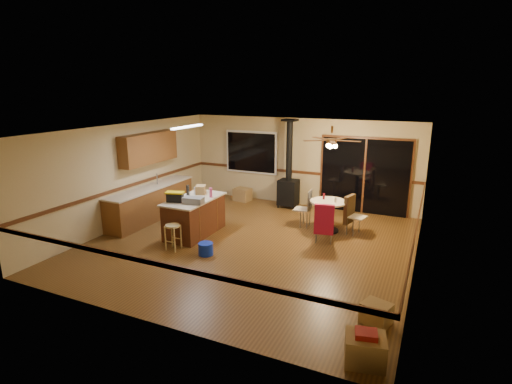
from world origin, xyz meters
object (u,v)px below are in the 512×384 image
Objects in this scene: kitchen_island at (195,216)px; blue_bucket at (206,249)px; chair_right at (350,210)px; box_under_window at (242,194)px; wood_stove at (289,183)px; chair_left at (306,204)px; dining_table at (328,211)px; toolbox_black at (175,197)px; box_corner_b at (376,314)px; chair_near at (324,219)px; toolbox_grey at (193,200)px; box_corner_a at (365,350)px; bar_stool at (173,237)px.

kitchen_island is 5.31× the size of blue_bucket.
chair_right is 3.97m from box_under_window.
wood_stove is at bearing 84.30° from blue_bucket.
kitchen_island is 2.83m from chair_left.
wood_stove is at bearing 136.44° from dining_table.
dining_table is at bearing 32.09° from toolbox_black.
toolbox_black is at bearing 160.86° from box_corner_b.
chair_left is 0.74× the size of chair_near.
chair_left is at bearing 179.22° from chair_right.
chair_near reaches higher than box_corner_b.
box_corner_b is (4.38, -1.74, -0.81)m from toolbox_grey.
toolbox_grey is 5.22m from box_corner_a.
dining_table is at bearing -10.31° from chair_left.
dining_table is 1.80× the size of box_under_window.
box_corner_a is at bearing -64.04° from chair_left.
dining_table is at bearing 98.75° from chair_near.
box_corner_a is at bearing -33.85° from kitchen_island.
chair_left is at bearing -29.79° from box_under_window.
toolbox_grey is at bearing -144.67° from dining_table.
wood_stove reaches higher than toolbox_black.
blue_bucket is 2.72m from chair_near.
toolbox_black reaches higher than box_under_window.
box_under_window is (-0.01, 3.52, -0.80)m from toolbox_black.
box_under_window is (-0.47, 3.46, -0.77)m from toolbox_grey.
chair_near is at bearing 119.70° from box_corner_b.
dining_table is 4.94m from box_corner_a.
dining_table is (2.89, 1.54, 0.08)m from kitchen_island.
wood_stove is 6.14m from box_corner_b.
chair_left is (-0.59, 0.11, 0.06)m from dining_table.
box_corner_a is (3.70, -2.11, 0.06)m from blue_bucket.
wood_stove is 4.92× the size of box_corner_a.
toolbox_black reaches higher than chair_right.
box_under_window reaches higher than box_corner_b.
chair_near is at bearing -111.69° from chair_right.
wood_stove is 5.47× the size of toolbox_grey.
toolbox_grey is 0.96m from bar_stool.
chair_near is at bearing 18.32° from toolbox_black.
dining_table is at bearing 115.16° from box_corner_b.
bar_stool is 0.81m from blue_bucket.
wood_stove is 4.39× the size of bar_stool.
chair_near is 1.37× the size of box_corner_a.
toolbox_grey is (0.22, -0.36, 0.52)m from kitchen_island.
box_corner_b is at bearing 90.00° from box_corner_a.
bar_stool is at bearing -176.28° from blue_bucket.
box_corner_b is (2.30, -3.74, -0.42)m from chair_left.
dining_table is 0.61m from chair_left.
chair_right reaches higher than kitchen_island.
toolbox_black is 1.16× the size of blue_bucket.
blue_bucket is 3.65m from chair_right.
toolbox_black is 0.41× the size of dining_table.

